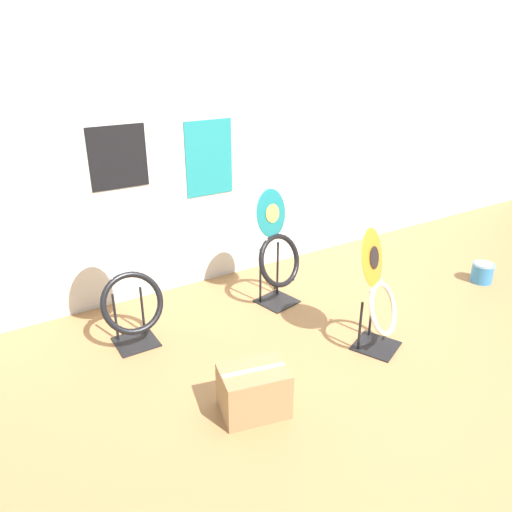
% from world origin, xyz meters
% --- Properties ---
extents(ground_plane, '(14.00, 14.00, 0.00)m').
position_xyz_m(ground_plane, '(0.00, 0.00, 0.00)').
color(ground_plane, '#A37547').
extents(wall_back, '(8.00, 0.07, 2.60)m').
position_xyz_m(wall_back, '(-0.00, 2.13, 1.30)').
color(wall_back, silver).
rests_on(wall_back, ground_plane).
extents(toilet_seat_display_teal_sax, '(0.45, 0.33, 0.93)m').
position_xyz_m(toilet_seat_display_teal_sax, '(-0.17, 1.45, 0.44)').
color(toilet_seat_display_teal_sax, black).
rests_on(toilet_seat_display_teal_sax, ground_plane).
extents(toilet_seat_display_white_plain, '(0.43, 0.36, 0.91)m').
position_xyz_m(toilet_seat_display_white_plain, '(-1.34, 1.51, 0.42)').
color(toilet_seat_display_white_plain, black).
rests_on(toilet_seat_display_white_plain, ground_plane).
extents(toilet_seat_display_orange_sun, '(0.42, 0.39, 0.85)m').
position_xyz_m(toilet_seat_display_orange_sun, '(0.06, 0.58, 0.40)').
color(toilet_seat_display_orange_sun, black).
rests_on(toilet_seat_display_orange_sun, ground_plane).
extents(paint_can, '(0.18, 0.18, 0.17)m').
position_xyz_m(paint_can, '(1.56, 0.81, 0.09)').
color(paint_can, teal).
rests_on(paint_can, ground_plane).
extents(storage_box, '(0.42, 0.34, 0.29)m').
position_xyz_m(storage_box, '(-0.99, 0.45, 0.14)').
color(storage_box, '#93754C').
rests_on(storage_box, ground_plane).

